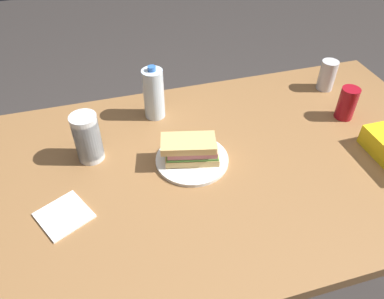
% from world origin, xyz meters
% --- Properties ---
extents(ground_plane, '(8.00, 8.00, 0.00)m').
position_xyz_m(ground_plane, '(0.00, 0.00, 0.00)').
color(ground_plane, '#383330').
extents(dining_table, '(1.74, 0.94, 0.76)m').
position_xyz_m(dining_table, '(0.00, 0.00, 0.67)').
color(dining_table, olive).
rests_on(dining_table, ground_plane).
extents(paper_plate, '(0.24, 0.24, 0.01)m').
position_xyz_m(paper_plate, '(0.04, -0.03, 0.77)').
color(paper_plate, white).
rests_on(paper_plate, dining_table).
extents(sandwich, '(0.20, 0.13, 0.08)m').
position_xyz_m(sandwich, '(0.05, -0.03, 0.81)').
color(sandwich, '#DBB26B').
rests_on(sandwich, paper_plate).
extents(soda_can_red, '(0.07, 0.07, 0.12)m').
position_xyz_m(soda_can_red, '(-0.56, -0.11, 0.82)').
color(soda_can_red, maroon).
rests_on(soda_can_red, dining_table).
extents(water_bottle_tall, '(0.07, 0.07, 0.20)m').
position_xyz_m(water_bottle_tall, '(0.11, -0.31, 0.86)').
color(water_bottle_tall, silver).
rests_on(water_bottle_tall, dining_table).
extents(plastic_cup_stack, '(0.08, 0.08, 0.17)m').
position_xyz_m(plastic_cup_stack, '(0.36, -0.14, 0.85)').
color(plastic_cup_stack, silver).
rests_on(plastic_cup_stack, dining_table).
extents(soda_can_silver, '(0.07, 0.07, 0.12)m').
position_xyz_m(soda_can_silver, '(-0.60, -0.30, 0.82)').
color(soda_can_silver, silver).
rests_on(soda_can_silver, dining_table).
extents(paper_napkin, '(0.18, 0.18, 0.01)m').
position_xyz_m(paper_napkin, '(0.45, 0.08, 0.76)').
color(paper_napkin, white).
rests_on(paper_napkin, dining_table).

